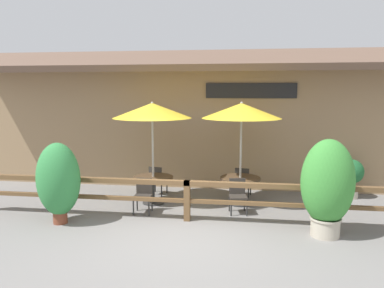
{
  "coord_description": "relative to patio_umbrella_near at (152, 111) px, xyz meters",
  "views": [
    {
      "loc": [
        1.28,
        -7.23,
        3.0
      ],
      "look_at": [
        0.06,
        1.44,
        1.75
      ],
      "focal_mm": 35.0,
      "sensor_mm": 36.0,
      "label": 1
    }
  ],
  "objects": [
    {
      "name": "patio_umbrella_middle",
      "position": [
        2.3,
        0.24,
        0.0
      ],
      "size": [
        2.06,
        2.06,
        2.72
      ],
      "color": "#B7B2A8",
      "rests_on": "ground"
    },
    {
      "name": "chair_middle_wallside",
      "position": [
        2.37,
        0.97,
        -2.01
      ],
      "size": [
        0.49,
        0.49,
        0.85
      ],
      "rotation": [
        0.0,
        0.0,
        2.97
      ],
      "color": "#332D28",
      "rests_on": "ground"
    },
    {
      "name": "potted_plant_small_flowering",
      "position": [
        5.39,
        1.27,
        -1.83
      ],
      "size": [
        0.66,
        0.6,
        1.1
      ],
      "color": "#B7AD99",
      "rests_on": "ground"
    },
    {
      "name": "ground_plane",
      "position": [
        1.1,
        -2.28,
        -2.48
      ],
      "size": [
        60.0,
        60.0,
        0.0
      ],
      "primitive_type": "plane",
      "color": "slate"
    },
    {
      "name": "dining_table_near",
      "position": [
        0.0,
        0.0,
        -1.9
      ],
      "size": [
        1.06,
        1.06,
        0.73
      ],
      "color": "#4C3826",
      "rests_on": "ground"
    },
    {
      "name": "dining_table_middle",
      "position": [
        2.3,
        0.24,
        -1.9
      ],
      "size": [
        1.06,
        1.06,
        0.73
      ],
      "color": "#4C3826",
      "rests_on": "ground"
    },
    {
      "name": "potted_plant_broad_leaf",
      "position": [
        -1.74,
        -1.8,
        -1.48
      ],
      "size": [
        0.98,
        0.88,
        1.86
      ],
      "color": "brown",
      "rests_on": "ground"
    },
    {
      "name": "chair_near_streetside",
      "position": [
        -0.06,
        -0.8,
        -2.01
      ],
      "size": [
        0.44,
        0.44,
        0.85
      ],
      "rotation": [
        0.0,
        0.0,
        0.05
      ],
      "color": "#332D28",
      "rests_on": "ground"
    },
    {
      "name": "building_facade",
      "position": [
        1.11,
        1.82,
        -0.32
      ],
      "size": [
        14.28,
        1.49,
        4.23
      ],
      "color": "#997A56",
      "rests_on": "ground"
    },
    {
      "name": "chair_middle_streetside",
      "position": [
        2.26,
        -0.5,
        -2.01
      ],
      "size": [
        0.48,
        0.48,
        0.85
      ],
      "rotation": [
        0.0,
        0.0,
        0.16
      ],
      "color": "#332D28",
      "rests_on": "ground"
    },
    {
      "name": "patio_umbrella_near",
      "position": [
        0.0,
        0.0,
        0.0
      ],
      "size": [
        2.06,
        2.06,
        2.72
      ],
      "color": "#B7B2A8",
      "rests_on": "ground"
    },
    {
      "name": "chair_near_wallside",
      "position": [
        -0.08,
        0.8,
        -2.01
      ],
      "size": [
        0.5,
        0.5,
        0.85
      ],
      "rotation": [
        0.0,
        0.0,
        2.93
      ],
      "color": "#332D28",
      "rests_on": "ground"
    },
    {
      "name": "potted_plant_entrance_palm",
      "position": [
        4.09,
        -1.75,
        -1.4
      ],
      "size": [
        1.07,
        0.96,
        2.04
      ],
      "color": "#B7AD99",
      "rests_on": "ground"
    },
    {
      "name": "patio_railing",
      "position": [
        1.1,
        -1.23,
        -1.79
      ],
      "size": [
        10.4,
        0.14,
        0.95
      ],
      "color": "brown",
      "rests_on": "ground"
    }
  ]
}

